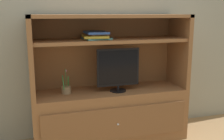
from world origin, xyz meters
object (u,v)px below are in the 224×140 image
at_px(media_console, 111,102).
at_px(tv_monitor, 118,69).
at_px(potted_plant, 66,89).
at_px(magazine_stack, 96,35).

xyz_separation_m(media_console, tv_monitor, (0.07, -0.07, 0.41)).
xyz_separation_m(tv_monitor, potted_plant, (-0.59, 0.08, -0.22)).
distance_m(potted_plant, magazine_stack, 0.69).
height_order(media_console, magazine_stack, media_console).
height_order(media_console, tv_monitor, media_console).
bearing_deg(magazine_stack, potted_plant, 178.15).
bearing_deg(magazine_stack, media_console, 0.63).
xyz_separation_m(media_console, magazine_stack, (-0.17, -0.00, 0.79)).
bearing_deg(potted_plant, magazine_stack, -1.85).
bearing_deg(tv_monitor, magazine_stack, 163.75).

